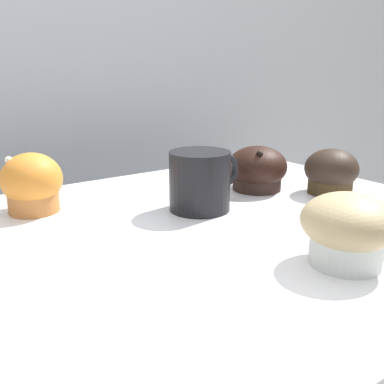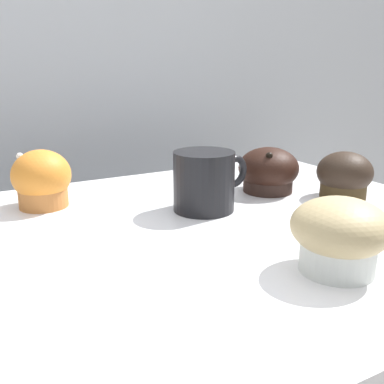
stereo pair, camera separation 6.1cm
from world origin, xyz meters
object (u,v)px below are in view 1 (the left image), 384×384
muffin_back_right (331,172)px  muffin_front_left (32,184)px  muffin_back_left (348,228)px  coffee_cup (201,179)px  muffin_front_right (257,170)px

muffin_back_right → muffin_front_left: muffin_front_left is taller
muffin_back_right → muffin_front_left: size_ratio=1.01×
muffin_front_left → muffin_back_left: bearing=-59.0°
muffin_back_left → coffee_cup: 0.25m
muffin_back_right → muffin_front_right: 0.12m
muffin_back_right → coffee_cup: size_ratio=0.65×
muffin_front_left → muffin_back_right: bearing=-23.0°
muffin_front_left → coffee_cup: same height
muffin_back_left → coffee_cup: bearing=94.2°
muffin_back_left → muffin_back_right: bearing=42.1°
coffee_cup → muffin_back_left: bearing=-85.8°
muffin_back_right → coffee_cup: 0.24m
muffin_back_right → muffin_front_left: bearing=157.0°
muffin_back_right → muffin_front_left: (-0.44, 0.19, 0.01)m
muffin_back_left → muffin_front_left: 0.45m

